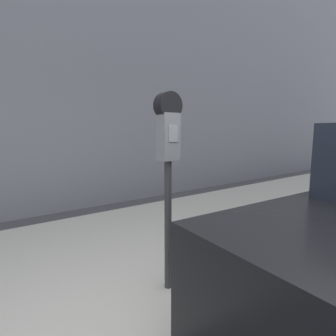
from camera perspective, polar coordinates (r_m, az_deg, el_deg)
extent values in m
cube|color=#BCB7AD|center=(3.06, -16.41, -18.98)|extent=(24.00, 2.80, 0.13)
cube|color=gray|center=(5.37, -27.49, 27.45)|extent=(24.00, 0.30, 6.62)
cylinder|color=#2D2D30|center=(2.19, 0.00, -12.45)|extent=(0.06, 0.06, 1.08)
cube|color=slate|center=(2.06, 0.00, 6.78)|extent=(0.15, 0.13, 0.37)
cube|color=gray|center=(2.00, 1.15, 7.53)|extent=(0.08, 0.01, 0.13)
cylinder|color=black|center=(2.07, 0.00, 13.44)|extent=(0.21, 0.10, 0.21)
cylinder|color=black|center=(2.08, 23.59, -24.12)|extent=(0.72, 0.26, 0.71)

